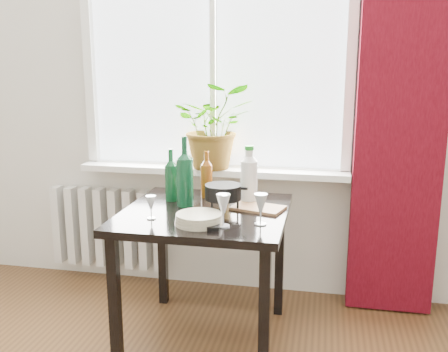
% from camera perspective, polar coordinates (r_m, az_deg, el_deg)
% --- Properties ---
extents(window, '(1.72, 0.08, 1.62)m').
position_cam_1_polar(window, '(3.19, -1.16, 14.68)').
color(window, white).
rests_on(window, ground).
extents(windowsill, '(1.72, 0.20, 0.04)m').
position_cam_1_polar(windowsill, '(3.19, -1.38, 0.66)').
color(windowsill, white).
rests_on(windowsill, ground).
extents(curtain, '(0.50, 0.12, 2.56)m').
position_cam_1_polar(curtain, '(3.04, 19.69, 8.33)').
color(curtain, '#3D050E').
rests_on(curtain, ground).
extents(radiator, '(0.80, 0.10, 0.55)m').
position_cam_1_polar(radiator, '(3.57, -13.10, -5.75)').
color(radiator, silver).
rests_on(radiator, ground).
extents(table, '(0.85, 0.85, 0.74)m').
position_cam_1_polar(table, '(2.65, -2.16, -5.83)').
color(table, black).
rests_on(table, ground).
extents(potted_plant, '(0.56, 0.52, 0.53)m').
position_cam_1_polar(potted_plant, '(3.11, -1.09, 5.72)').
color(potted_plant, '#317820').
rests_on(potted_plant, windowsill).
extents(wine_bottle_left, '(0.07, 0.07, 0.30)m').
position_cam_1_polar(wine_bottle_left, '(2.78, -6.07, 0.15)').
color(wine_bottle_left, '#0B3E1D').
rests_on(wine_bottle_left, table).
extents(wine_bottle_right, '(0.11, 0.11, 0.38)m').
position_cam_1_polar(wine_bottle_right, '(2.66, -4.50, 0.60)').
color(wine_bottle_right, '#0B3C20').
rests_on(wine_bottle_right, table).
extents(bottle_amber, '(0.09, 0.09, 0.27)m').
position_cam_1_polar(bottle_amber, '(2.84, -2.01, 0.26)').
color(bottle_amber, '#74370C').
rests_on(bottle_amber, table).
extents(cleaning_bottle, '(0.12, 0.12, 0.33)m').
position_cam_1_polar(cleaning_bottle, '(2.73, 2.88, 0.29)').
color(cleaning_bottle, white).
rests_on(cleaning_bottle, table).
extents(wineglass_front_right, '(0.08, 0.08, 0.16)m').
position_cam_1_polar(wineglass_front_right, '(2.34, -0.08, -3.93)').
color(wineglass_front_right, silver).
rests_on(wineglass_front_right, table).
extents(wineglass_far_right, '(0.08, 0.08, 0.15)m').
position_cam_1_polar(wineglass_far_right, '(2.37, 4.21, -3.77)').
color(wineglass_far_right, '#B2BCC0').
rests_on(wineglass_far_right, table).
extents(wineglass_back_center, '(0.10, 0.10, 0.18)m').
position_cam_1_polar(wineglass_back_center, '(2.86, 3.12, -0.58)').
color(wineglass_back_center, silver).
rests_on(wineglass_back_center, table).
extents(wineglass_back_left, '(0.08, 0.08, 0.15)m').
position_cam_1_polar(wineglass_back_left, '(2.91, -5.13, -0.70)').
color(wineglass_back_left, silver).
rests_on(wineglass_back_left, table).
extents(wineglass_front_left, '(0.06, 0.06, 0.12)m').
position_cam_1_polar(wineglass_front_left, '(2.48, -8.34, -3.55)').
color(wineglass_front_left, silver).
rests_on(wineglass_front_left, table).
extents(plate_stack, '(0.28, 0.28, 0.05)m').
position_cam_1_polar(plate_stack, '(2.39, -2.87, -4.91)').
color(plate_stack, beige).
rests_on(plate_stack, table).
extents(fondue_pot, '(0.23, 0.21, 0.15)m').
position_cam_1_polar(fondue_pot, '(2.56, -0.10, -2.59)').
color(fondue_pot, black).
rests_on(fondue_pot, table).
extents(tv_remote, '(0.08, 0.20, 0.02)m').
position_cam_1_polar(tv_remote, '(2.37, -1.11, -5.42)').
color(tv_remote, black).
rests_on(tv_remote, table).
extents(cutting_board, '(0.30, 0.23, 0.01)m').
position_cam_1_polar(cutting_board, '(2.64, 3.92, -3.65)').
color(cutting_board, '#9B6D46').
rests_on(cutting_board, table).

